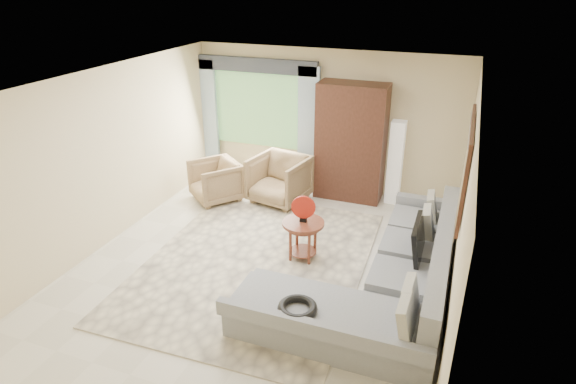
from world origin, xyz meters
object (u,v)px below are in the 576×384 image
at_px(floor_lamp, 395,163).
at_px(sectional_sofa, 388,283).
at_px(armchair_right, 279,180).
at_px(potted_plant, 225,167).
at_px(tv_screen, 418,239).
at_px(armchair_left, 215,181).
at_px(coffee_table, 303,239).
at_px(armoire, 351,142).

bearing_deg(floor_lamp, sectional_sofa, -81.67).
distance_m(armchair_right, floor_lamp, 2.07).
relative_size(sectional_sofa, floor_lamp, 2.31).
bearing_deg(potted_plant, sectional_sofa, -36.66).
xyz_separation_m(sectional_sofa, tv_screen, (0.27, 0.44, 0.44)).
distance_m(sectional_sofa, tv_screen, 0.67).
xyz_separation_m(armchair_left, armchair_right, (1.10, 0.35, 0.06)).
distance_m(coffee_table, floor_lamp, 2.58).
bearing_deg(tv_screen, armchair_left, 158.51).
distance_m(tv_screen, potted_plant, 4.63).
xyz_separation_m(coffee_table, potted_plant, (-2.39, 2.19, -0.04)).
bearing_deg(armoire, tv_screen, -58.64).
bearing_deg(sectional_sofa, armoire, 113.06).
relative_size(potted_plant, floor_lamp, 0.37).
xyz_separation_m(sectional_sofa, armchair_right, (-2.35, 2.25, 0.14)).
height_order(sectional_sofa, armoire, armoire).
height_order(potted_plant, armoire, armoire).
distance_m(tv_screen, floor_lamp, 2.62).
distance_m(potted_plant, floor_lamp, 3.32).
xyz_separation_m(coffee_table, floor_lamp, (0.89, 2.38, 0.43)).
bearing_deg(armchair_left, coffee_table, 7.09).
bearing_deg(armchair_right, armoire, 41.26).
height_order(coffee_table, potted_plant, coffee_table).
distance_m(armchair_left, potted_plant, 0.91).
xyz_separation_m(sectional_sofa, floor_lamp, (-0.43, 2.96, 0.47)).
xyz_separation_m(sectional_sofa, armchair_left, (-3.45, 1.90, 0.08)).
bearing_deg(coffee_table, potted_plant, 137.55).
relative_size(armchair_right, floor_lamp, 0.62).
bearing_deg(tv_screen, armchair_right, 145.32).
bearing_deg(potted_plant, coffee_table, -42.45).
relative_size(tv_screen, armchair_right, 0.79).
bearing_deg(tv_screen, potted_plant, 149.68).
height_order(sectional_sofa, coffee_table, sectional_sofa).
bearing_deg(tv_screen, floor_lamp, 105.52).
bearing_deg(sectional_sofa, armchair_right, 136.27).
bearing_deg(armoire, potted_plant, -176.92).
bearing_deg(armchair_left, potted_plant, 145.99).
bearing_deg(floor_lamp, coffee_table, -110.51).
distance_m(coffee_table, armchair_left, 2.50).
bearing_deg(armchair_right, sectional_sofa, -32.81).
height_order(armchair_right, potted_plant, armchair_right).
bearing_deg(sectional_sofa, tv_screen, 58.55).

